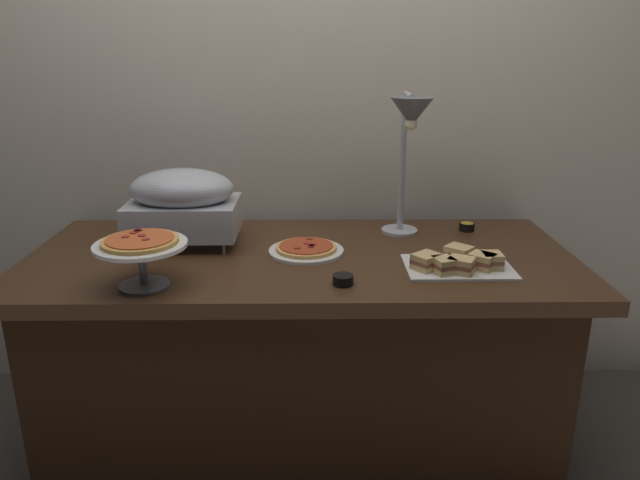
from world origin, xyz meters
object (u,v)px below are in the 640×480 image
at_px(heat_lamp, 409,128).
at_px(pizza_plate_front, 306,249).
at_px(pizza_plate_center, 141,248).
at_px(sandwich_platter, 459,263).
at_px(chafing_dish, 183,203).
at_px(sauce_cup_far, 343,279).
at_px(sauce_cup_near, 467,226).

bearing_deg(heat_lamp, pizza_plate_front, -162.82).
xyz_separation_m(heat_lamp, pizza_plate_center, (-0.85, -0.41, -0.30)).
xyz_separation_m(pizza_plate_center, sandwich_platter, (0.98, 0.12, -0.10)).
distance_m(chafing_dish, heat_lamp, 0.85).
xyz_separation_m(chafing_dish, pizza_plate_front, (0.44, -0.10, -0.14)).
bearing_deg(pizza_plate_center, sandwich_platter, 7.17).
relative_size(chafing_dish, pizza_plate_front, 1.48).
bearing_deg(sauce_cup_far, pizza_plate_center, -179.22).
xyz_separation_m(heat_lamp, pizza_plate_front, (-0.36, -0.11, -0.41)).
distance_m(heat_lamp, pizza_plate_center, 0.99).
height_order(heat_lamp, pizza_plate_center, heat_lamp).
height_order(chafing_dish, pizza_plate_front, chafing_dish).
xyz_separation_m(chafing_dish, sauce_cup_far, (0.56, -0.40, -0.14)).
relative_size(chafing_dish, pizza_plate_center, 1.42).
xyz_separation_m(heat_lamp, sauce_cup_near, (0.27, 0.14, -0.40)).
xyz_separation_m(pizza_plate_front, sauce_cup_near, (0.63, 0.26, 0.00)).
distance_m(heat_lamp, sauce_cup_far, 0.62).
height_order(sauce_cup_near, sauce_cup_far, same).
xyz_separation_m(pizza_plate_center, sauce_cup_near, (1.12, 0.55, -0.11)).
bearing_deg(pizza_plate_center, pizza_plate_front, 31.58).
relative_size(sauce_cup_near, sauce_cup_far, 0.95).
distance_m(chafing_dish, sauce_cup_near, 1.09).
bearing_deg(pizza_plate_front, sandwich_platter, -19.49).
bearing_deg(chafing_dish, sauce_cup_far, -35.25).
bearing_deg(pizza_plate_center, sauce_cup_near, 26.41).
relative_size(sandwich_platter, sauce_cup_far, 5.37).
height_order(chafing_dish, sauce_cup_near, chafing_dish).
relative_size(chafing_dish, sandwich_platter, 1.13).
height_order(pizza_plate_center, sauce_cup_near, pizza_plate_center).
bearing_deg(sauce_cup_near, pizza_plate_front, -157.94).
bearing_deg(heat_lamp, sauce_cup_near, 28.14).
bearing_deg(sandwich_platter, heat_lamp, 115.17).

